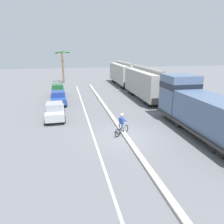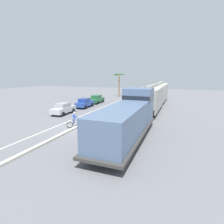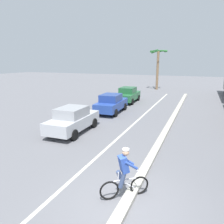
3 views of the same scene
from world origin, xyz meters
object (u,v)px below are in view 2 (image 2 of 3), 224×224
Objects in this scene: hopper_car_lead at (151,98)px; parked_car_silver at (63,109)px; locomotive at (129,118)px; cyclist at (74,120)px; hopper_car_middle at (159,92)px; parked_car_green at (97,99)px; palm_tree_near at (119,79)px; parked_car_blue at (85,103)px.

hopper_car_lead is 13.13m from parked_car_silver.
locomotive is 6.37m from cyclist.
hopper_car_middle is 21.28m from parked_car_silver.
parked_car_green is at bearing -148.75° from hopper_car_middle.
parked_car_silver is 0.69× the size of palm_tree_near.
parked_car_blue is at bearing -177.49° from hopper_car_lead.
parked_car_blue is at bearing -132.98° from hopper_car_middle.
parked_car_blue is (-11.27, -12.09, -1.26)m from hopper_car_middle.
hopper_car_middle is 13.46m from parked_car_green.
palm_tree_near is (-10.66, 28.49, 2.81)m from locomotive.
hopper_car_middle is 16.58m from parked_car_blue.
locomotive is 30.55m from palm_tree_near.
parked_car_green is at bearing 124.29° from locomotive.
hopper_car_lead is at bearing 90.00° from locomotive.
palm_tree_near is at bearing 99.01° from cyclist.
hopper_car_lead is 6.18× the size of cyclist.
hopper_car_middle is 11.93m from palm_tree_near.
palm_tree_near is at bearing 86.07° from parked_car_green.
hopper_car_middle is at bearing 57.32° from parked_car_silver.
parked_car_silver is at bearing -90.04° from parked_car_green.
parked_car_blue is at bearing 134.01° from locomotive.
parked_car_silver is at bearing 135.44° from cyclist.
parked_car_blue is 17.26m from palm_tree_near.
cyclist reaches higher than parked_car_green.
hopper_car_lead is 2.48× the size of parked_car_blue.
parked_car_silver and parked_car_green have the same top height.
cyclist reaches higher than parked_car_blue.
hopper_car_lead is at bearing -90.00° from hopper_car_middle.
palm_tree_near is (0.80, 11.69, 3.79)m from parked_car_green.
hopper_car_lead is at bearing -22.07° from parked_car_green.
hopper_car_lead is 1.00× the size of hopper_car_middle.
palm_tree_near reaches higher than parked_car_green.
palm_tree_near is at bearing 87.91° from parked_car_blue.
parked_car_green is at bearing 92.12° from parked_car_blue.
locomotive is at bearing -69.50° from palm_tree_near.
hopper_car_lead is 19.67m from palm_tree_near.
locomotive reaches higher than parked_car_green.
hopper_car_middle is at bearing 47.02° from parked_car_blue.
cyclist reaches higher than parked_car_silver.
palm_tree_near reaches higher than cyclist.
hopper_car_lead is 11.60m from hopper_car_middle.
parked_car_silver is 2.48× the size of cyclist.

